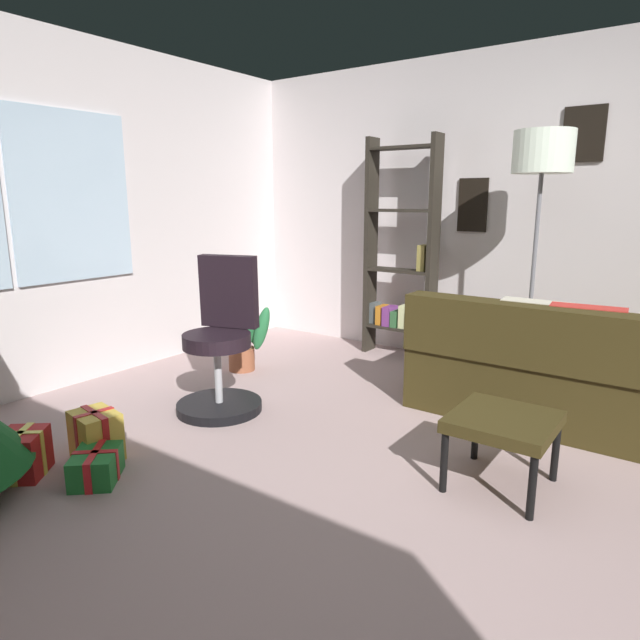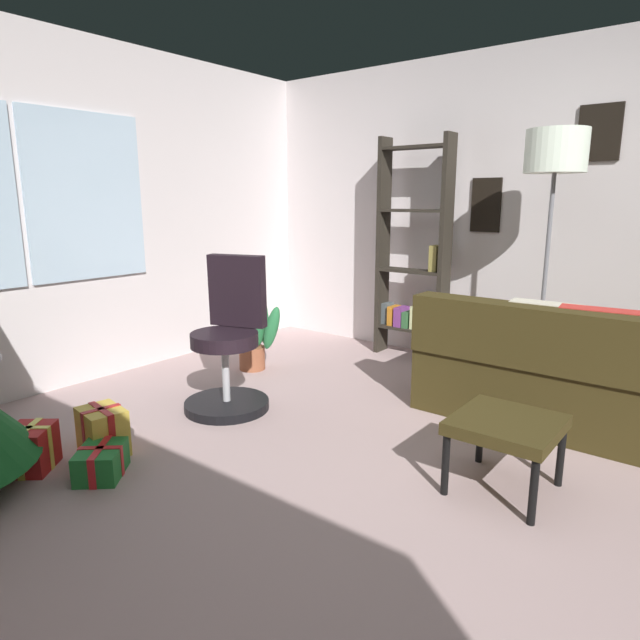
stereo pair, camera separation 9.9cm
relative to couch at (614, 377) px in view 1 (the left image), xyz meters
name	(u,v)px [view 1 (the left image)]	position (x,y,z in m)	size (l,w,h in m)	color
ground_plane	(433,517)	(-1.64, 0.48, -0.32)	(4.72, 5.86, 0.10)	#B29594
wall_back_with_windows	(51,214)	(-1.66, 3.46, 1.00)	(4.72, 0.12, 2.53)	silver
wall_right_with_frames	(575,214)	(0.77, 0.48, 0.99)	(0.12, 5.86, 2.53)	silver
couch	(614,377)	(0.00, 0.00, 0.00)	(1.73, 2.11, 0.78)	#382E13
footstool	(503,425)	(-1.27, 0.30, 0.04)	(0.48, 0.47, 0.36)	#382E13
gift_box_red	(23,454)	(-2.57, 2.30, -0.16)	(0.31, 0.31, 0.24)	red
gift_box_green	(96,466)	(-2.39, 1.96, -0.20)	(0.34, 0.34, 0.16)	#1E722D
gift_box_gold	(96,435)	(-2.24, 2.18, -0.14)	(0.24, 0.29, 0.27)	gold
office_chair	(221,350)	(-1.32, 2.15, 0.13)	(0.56, 0.56, 1.01)	black
bookshelf	(401,264)	(0.51, 1.79, 0.55)	(0.18, 0.64, 1.89)	black
floor_lamp	(542,168)	(0.22, 0.60, 1.31)	(0.40, 0.40, 1.82)	slate
potted_plant	(249,339)	(-0.60, 2.58, -0.01)	(0.33, 0.40, 0.65)	brown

